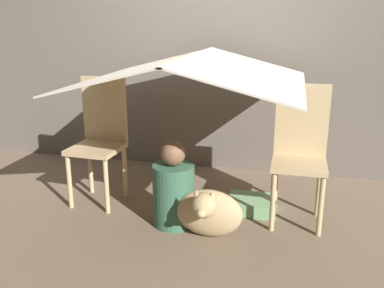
{
  "coord_description": "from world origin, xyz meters",
  "views": [
    {
      "loc": [
        0.7,
        -2.84,
        1.44
      ],
      "look_at": [
        0.0,
        0.05,
        0.54
      ],
      "focal_mm": 40.0,
      "sensor_mm": 36.0,
      "label": 1
    }
  ],
  "objects": [
    {
      "name": "sheet_canopy",
      "position": [
        0.0,
        0.05,
        1.08
      ],
      "size": [
        1.53,
        1.49,
        0.2
      ],
      "color": "silver"
    },
    {
      "name": "floor_cushion",
      "position": [
        0.44,
        0.18,
        0.05
      ],
      "size": [
        0.36,
        0.29,
        0.1
      ],
      "color": "#7FB27F",
      "rests_on": "ground_plane"
    },
    {
      "name": "chair_left",
      "position": [
        -0.76,
        0.13,
        0.53
      ],
      "size": [
        0.39,
        0.39,
        0.98
      ],
      "rotation": [
        0.0,
        0.0,
        -0.06
      ],
      "color": "#D1B27F",
      "rests_on": "ground_plane"
    },
    {
      "name": "dog",
      "position": [
        0.2,
        -0.31,
        0.19
      ],
      "size": [
        0.45,
        0.38,
        0.4
      ],
      "color": "tan",
      "rests_on": "ground_plane"
    },
    {
      "name": "ground_plane",
      "position": [
        0.0,
        0.0,
        0.0
      ],
      "size": [
        8.8,
        8.8,
        0.0
      ],
      "primitive_type": "plane",
      "color": "#7A6651"
    },
    {
      "name": "wall_back",
      "position": [
        0.0,
        1.1,
        1.25
      ],
      "size": [
        7.0,
        0.05,
        2.5
      ],
      "color": "#6B6056",
      "rests_on": "ground_plane"
    },
    {
      "name": "chair_right",
      "position": [
        0.76,
        0.13,
        0.53
      ],
      "size": [
        0.37,
        0.37,
        0.98
      ],
      "rotation": [
        0.0,
        0.0,
        -0.0
      ],
      "color": "#D1B27F",
      "rests_on": "ground_plane"
    },
    {
      "name": "person_front",
      "position": [
        -0.08,
        -0.17,
        0.26
      ],
      "size": [
        0.29,
        0.29,
        0.61
      ],
      "color": "#38664C",
      "rests_on": "ground_plane"
    }
  ]
}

